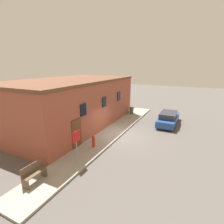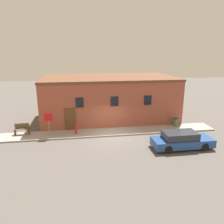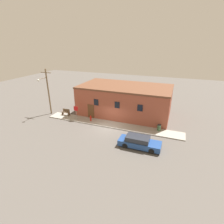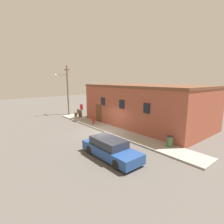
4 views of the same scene
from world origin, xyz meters
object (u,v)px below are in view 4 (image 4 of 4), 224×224
(parked_car, at_px, (110,149))
(stop_sign, at_px, (82,109))
(fire_hydrant, at_px, (93,120))
(utility_pole, at_px, (67,88))
(bench, at_px, (78,113))
(trash_bin, at_px, (170,141))

(parked_car, bearing_deg, stop_sign, 159.92)
(fire_hydrant, xyz_separation_m, utility_pole, (-7.42, 0.35, 3.39))
(fire_hydrant, bearing_deg, utility_pole, 177.28)
(fire_hydrant, bearing_deg, bench, 172.45)
(fire_hydrant, xyz_separation_m, trash_bin, (9.58, 0.57, -0.02))
(stop_sign, relative_size, utility_pole, 0.29)
(utility_pole, bearing_deg, fire_hydrant, -2.72)
(trash_bin, bearing_deg, bench, 179.82)
(trash_bin, xyz_separation_m, utility_pole, (-17.00, -0.22, 3.41))
(fire_hydrant, distance_m, stop_sign, 2.46)
(trash_bin, bearing_deg, utility_pole, -179.25)
(bench, height_order, utility_pole, utility_pole)
(fire_hydrant, xyz_separation_m, stop_sign, (-2.23, -0.23, 0.99))
(stop_sign, bearing_deg, parked_car, -20.08)
(stop_sign, distance_m, parked_car, 10.91)
(bench, relative_size, parked_car, 0.26)
(fire_hydrant, relative_size, bench, 0.71)
(bench, distance_m, parked_car, 13.45)
(bench, bearing_deg, fire_hydrant, -7.55)
(fire_hydrant, xyz_separation_m, parked_car, (7.97, -3.96, 0.07))
(bench, height_order, trash_bin, bench)
(stop_sign, relative_size, trash_bin, 2.50)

